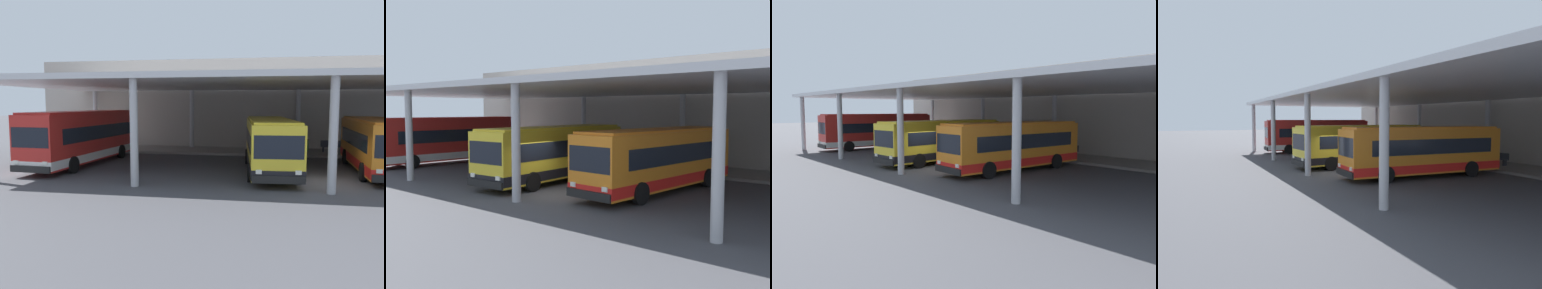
# 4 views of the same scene
# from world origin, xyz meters

# --- Properties ---
(ground_plane) EXTENTS (200.00, 200.00, 0.00)m
(ground_plane) POSITION_xyz_m (0.00, 0.00, 0.00)
(ground_plane) COLOR #47474C
(platform_kerb) EXTENTS (42.00, 4.50, 0.18)m
(platform_kerb) POSITION_xyz_m (0.00, 11.75, 0.09)
(platform_kerb) COLOR gray
(platform_kerb) RESTS_ON ground
(station_building_facade) EXTENTS (48.00, 1.60, 8.10)m
(station_building_facade) POSITION_xyz_m (0.00, 15.00, 4.05)
(station_building_facade) COLOR #ADA399
(station_building_facade) RESTS_ON ground
(canopy_shelter) EXTENTS (40.00, 17.00, 5.55)m
(canopy_shelter) POSITION_xyz_m (0.00, 5.50, 5.29)
(canopy_shelter) COLOR silver
(canopy_shelter) RESTS_ON ground
(bus_nearest_bay) EXTENTS (3.35, 11.48, 3.57)m
(bus_nearest_bay) POSITION_xyz_m (-14.91, 3.77, 1.84)
(bus_nearest_bay) COLOR red
(bus_nearest_bay) RESTS_ON ground
(bus_second_bay) EXTENTS (3.12, 10.65, 3.17)m
(bus_second_bay) POSITION_xyz_m (-2.62, 2.80, 1.66)
(bus_second_bay) COLOR yellow
(bus_second_bay) RESTS_ON ground
(bus_middle_bay) EXTENTS (3.21, 10.67, 3.17)m
(bus_middle_bay) POSITION_xyz_m (3.58, 3.84, 1.66)
(bus_middle_bay) COLOR orange
(bus_middle_bay) RESTS_ON ground
(bench_waiting) EXTENTS (1.80, 0.45, 0.92)m
(bench_waiting) POSITION_xyz_m (2.58, 11.82, 0.66)
(bench_waiting) COLOR #383D47
(bench_waiting) RESTS_ON platform_kerb
(trash_bin) EXTENTS (0.52, 0.52, 0.98)m
(trash_bin) POSITION_xyz_m (0.54, 12.15, 0.68)
(trash_bin) COLOR #236638
(trash_bin) RESTS_ON platform_kerb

